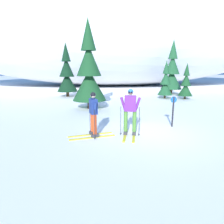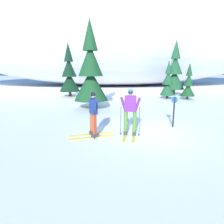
# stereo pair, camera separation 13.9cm
# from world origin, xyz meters

# --- Properties ---
(ground_plane) EXTENTS (120.00, 120.00, 0.00)m
(ground_plane) POSITION_xyz_m (0.00, 0.00, 0.00)
(ground_plane) COLOR white
(skier_purple_jacket) EXTENTS (0.83, 1.63, 1.83)m
(skier_purple_jacket) POSITION_xyz_m (-0.76, -0.20, 0.98)
(skier_purple_jacket) COLOR gold
(skier_purple_jacket) RESTS_ON ground
(skier_navy_jacket) EXTENTS (1.84, 0.86, 1.73)m
(skier_navy_jacket) POSITION_xyz_m (-2.19, -0.21, 0.91)
(skier_navy_jacket) COLOR gold
(skier_navy_jacket) RESTS_ON ground
(pine_tree_far_left) EXTENTS (1.84, 1.84, 4.77)m
(pine_tree_far_left) POSITION_xyz_m (-4.40, 10.94, 2.00)
(pine_tree_far_left) COLOR #47301E
(pine_tree_far_left) RESTS_ON ground
(pine_tree_center_left) EXTENTS (2.14, 2.14, 5.55)m
(pine_tree_center_left) POSITION_xyz_m (-2.36, 5.22, 2.32)
(pine_tree_center_left) COLOR #47301E
(pine_tree_center_left) RESTS_ON ground
(pine_tree_center) EXTENTS (1.24, 1.24, 3.21)m
(pine_tree_center) POSITION_xyz_m (4.03, 8.86, 1.34)
(pine_tree_center) COLOR #47301E
(pine_tree_center) RESTS_ON ground
(pine_tree_center_right) EXTENTS (1.15, 1.15, 2.98)m
(pine_tree_center_right) POSITION_xyz_m (5.58, 8.32, 1.25)
(pine_tree_center_right) COLOR #47301E
(pine_tree_center_right) RESTS_ON ground
(pine_tree_far_right) EXTENTS (2.01, 2.01, 5.22)m
(pine_tree_far_right) POSITION_xyz_m (5.65, 11.57, 2.18)
(pine_tree_far_right) COLOR #47301E
(pine_tree_far_right) RESTS_ON ground
(snow_ridge_background) EXTENTS (51.08, 21.85, 15.08)m
(snow_ridge_background) POSITION_xyz_m (1.32, 22.37, 7.54)
(snow_ridge_background) COLOR white
(snow_ridge_background) RESTS_ON ground
(trail_marker_post) EXTENTS (0.28, 0.07, 1.38)m
(trail_marker_post) POSITION_xyz_m (1.36, 0.73, 0.78)
(trail_marker_post) COLOR black
(trail_marker_post) RESTS_ON ground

